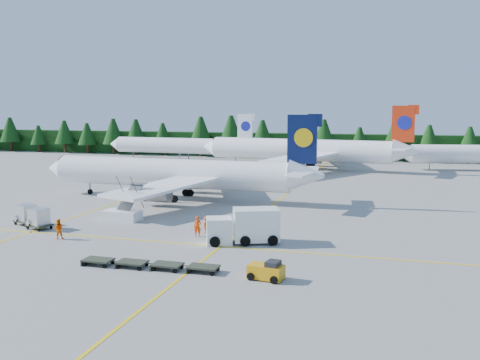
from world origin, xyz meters
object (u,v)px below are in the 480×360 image
(airliner_navy, at_px, (166,173))
(airliner_red, at_px, (295,150))
(baggage_tug, at_px, (267,271))
(service_truck, at_px, (243,226))
(airstairs, at_px, (123,213))

(airliner_navy, relative_size, airliner_red, 0.90)
(airliner_navy, xyz_separation_m, baggage_tug, (21.36, -30.26, -2.80))
(airliner_red, height_order, baggage_tug, airliner_red)
(airliner_navy, relative_size, service_truck, 5.65)
(airliner_navy, bearing_deg, airliner_red, 77.11)
(airliner_navy, distance_m, airstairs, 14.64)
(baggage_tug, bearing_deg, airstairs, 150.64)
(airliner_navy, xyz_separation_m, airstairs, (1.23, -14.34, -2.65))
(airliner_red, bearing_deg, airliner_navy, -97.00)
(airliner_red, bearing_deg, service_truck, -76.44)
(airliner_navy, relative_size, airstairs, 6.94)
(airliner_red, xyz_separation_m, baggage_tug, (10.74, -70.62, -3.17))
(airliner_red, distance_m, service_truck, 61.27)
(airliner_navy, height_order, airliner_red, airliner_red)
(baggage_tug, bearing_deg, service_truck, 124.04)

